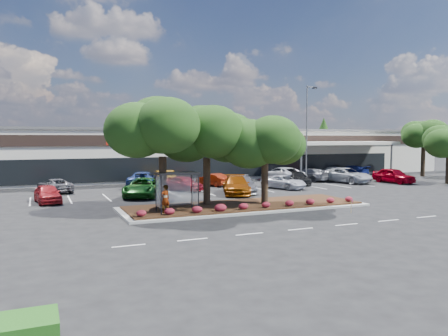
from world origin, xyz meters
name	(u,v)px	position (x,y,z in m)	size (l,w,h in m)	color
ground	(298,215)	(0.00, 0.00, 0.00)	(160.00, 160.00, 0.00)	black
retail_store	(163,152)	(0.06, 33.91, 3.15)	(80.40, 25.20, 6.25)	silver
landscape_island	(245,206)	(-2.00, 4.00, 0.12)	(18.00, 6.00, 0.26)	#ADADA8
lane_markings	(232,196)	(-0.14, 10.42, 0.01)	(33.12, 20.06, 0.01)	silver
shrub_row	(258,205)	(-2.00, 1.90, 0.51)	(17.00, 0.80, 0.50)	maroon
bus_shelter	(176,181)	(-7.50, 2.95, 2.31)	(2.75, 1.55, 2.59)	black
island_tree_west	(163,151)	(-8.00, 4.50, 4.21)	(7.20, 7.20, 7.89)	#1C3710
island_tree_mid	(207,154)	(-4.50, 5.20, 3.92)	(6.60, 6.60, 7.32)	#1C3710
island_tree_east	(265,160)	(-0.50, 3.70, 3.51)	(5.80, 5.80, 6.50)	#1C3710
tree_east_far	(423,148)	(31.00, 18.00, 3.81)	(6.40, 6.40, 7.62)	#1C3710
conifer_north_east	(323,141)	(34.00, 44.00, 4.50)	(3.96, 3.96, 9.00)	#1C3710
person_waiting	(165,199)	(-8.35, 2.67, 1.18)	(0.67, 0.44, 1.83)	#594C47
light_pole	(307,141)	(11.12, 15.53, 4.78)	(1.41, 0.77, 10.72)	#ADADA8
survey_stake	(351,204)	(3.61, -1.00, 0.61)	(0.07, 0.14, 0.94)	#977C4F
car_0	(48,194)	(-15.21, 12.23, 0.73)	(1.72, 4.27, 1.45)	maroon
car_1	(143,187)	(-7.50, 12.81, 0.81)	(2.68, 5.82, 1.62)	#165217
car_2	(184,183)	(-2.94, 15.42, 0.72)	(1.71, 4.25, 1.45)	maroon
car_3	(236,185)	(0.61, 11.10, 0.82)	(2.30, 5.65, 1.64)	#7E3805
car_4	(243,184)	(1.65, 11.97, 0.77)	(2.16, 5.30, 1.54)	#595A62
car_5	(284,182)	(6.81, 13.16, 0.67)	(2.21, 4.80, 1.33)	silver
car_6	(298,178)	(10.28, 15.98, 0.70)	(1.96, 4.82, 1.40)	black
car_7	(346,175)	(16.34, 15.36, 0.85)	(2.81, 6.09, 1.69)	#A4A9B0
car_8	(394,176)	(21.08, 13.02, 0.85)	(2.00, 4.97, 1.69)	#A00013
car_9	(55,186)	(-14.45, 18.79, 0.66)	(2.20, 4.77, 1.33)	#504F57
car_10	(143,179)	(-5.93, 19.85, 0.82)	(2.72, 5.90, 1.64)	navy
car_11	(164,178)	(-3.66, 19.95, 0.86)	(1.81, 5.20, 1.71)	brown
car_12	(213,180)	(1.17, 18.25, 0.66)	(1.41, 4.03, 1.33)	maroon
car_14	(282,174)	(10.20, 19.13, 0.86)	(2.85, 6.17, 1.72)	#AAACB5
car_15	(309,175)	(13.59, 18.64, 0.75)	(2.11, 5.18, 1.50)	slate
car_16	(331,172)	(19.12, 21.74, 0.69)	(1.94, 4.77, 1.38)	#A8ADB5
car_17	(351,171)	(22.54, 22.14, 0.72)	(2.01, 4.94, 1.43)	navy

